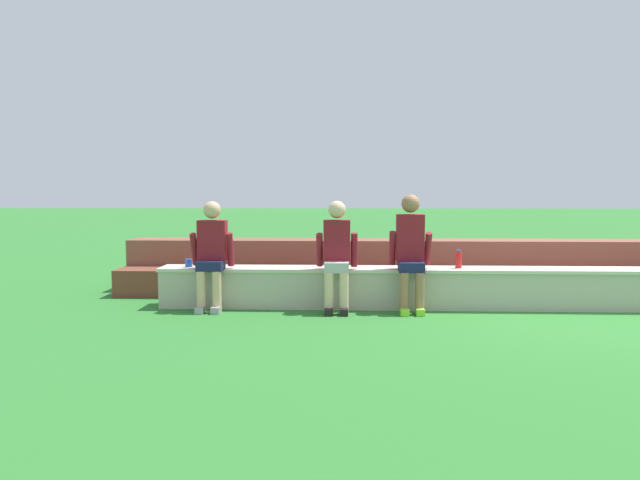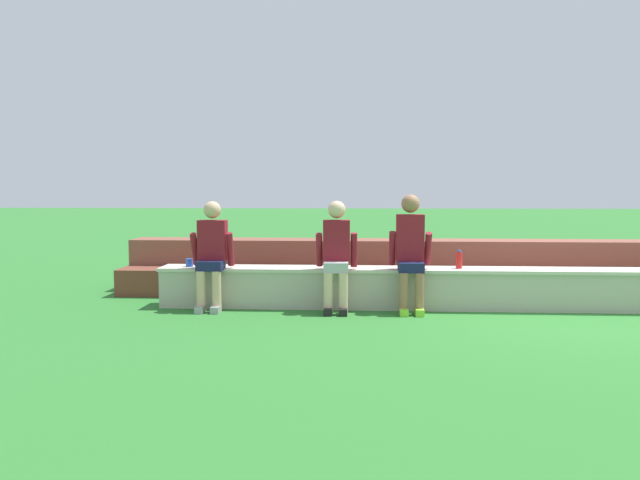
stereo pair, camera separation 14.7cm
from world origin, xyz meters
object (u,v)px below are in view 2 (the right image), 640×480
at_px(person_far_left, 212,252).
at_px(water_bottle_near_left, 459,260).
at_px(person_center, 410,249).
at_px(person_left_of_center, 336,253).
at_px(plastic_cup_left_end, 189,263).

height_order(person_far_left, water_bottle_near_left, person_far_left).
bearing_deg(person_center, person_far_left, -179.56).
xyz_separation_m(person_left_of_center, plastic_cup_left_end, (-1.87, 0.24, -0.16)).
xyz_separation_m(person_left_of_center, water_bottle_near_left, (1.51, 0.25, -0.11)).
distance_m(person_far_left, person_center, 2.43).
bearing_deg(water_bottle_near_left, person_far_left, -175.69).
distance_m(person_far_left, plastic_cup_left_end, 0.43).
bearing_deg(plastic_cup_left_end, person_left_of_center, -7.26).
bearing_deg(person_far_left, person_center, 0.44).
xyz_separation_m(person_far_left, person_center, (2.43, 0.02, 0.04)).
bearing_deg(person_center, water_bottle_near_left, 18.86).
xyz_separation_m(person_far_left, water_bottle_near_left, (3.05, 0.23, -0.11)).
xyz_separation_m(person_far_left, plastic_cup_left_end, (-0.34, 0.22, -0.16)).
relative_size(person_far_left, person_center, 0.94).
bearing_deg(plastic_cup_left_end, water_bottle_near_left, 0.25).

